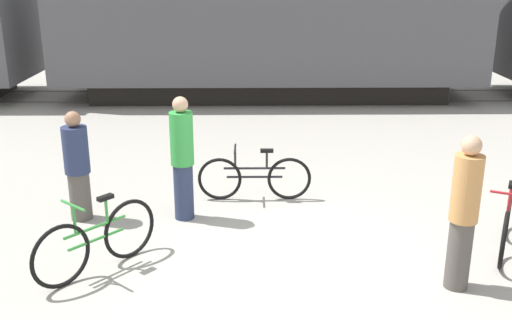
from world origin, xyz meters
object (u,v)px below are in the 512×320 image
person_in_tan (464,213)px  bicycle_maroon (506,223)px  bicycle_black (254,178)px  person_in_green (182,158)px  bicycle_green (97,240)px  person_in_navy (77,167)px

person_in_tan → bicycle_maroon: bearing=87.3°
bicycle_black → person_in_tan: (2.28, -2.70, 0.56)m
person_in_tan → person_in_green: 3.86m
person_in_tan → bicycle_black: bearing=172.9°
bicycle_green → person_in_tan: person_in_tan is taller
bicycle_maroon → person_in_navy: 5.83m
bicycle_green → bicycle_maroon: bearing=5.4°
bicycle_maroon → person_in_tan: 1.40m
bicycle_maroon → person_in_navy: person_in_navy is taller
bicycle_black → person_in_green: size_ratio=0.98×
bicycle_maroon → person_in_navy: bearing=169.3°
bicycle_black → person_in_navy: size_ratio=1.10×
bicycle_maroon → person_in_tan: size_ratio=0.86×
bicycle_black → person_in_tan: person_in_tan is taller
bicycle_maroon → person_in_green: bearing=165.6°
person_in_green → bicycle_green: bearing=61.5°
bicycle_black → person_in_navy: (-2.51, -0.71, 0.43)m
bicycle_green → person_in_tan: (4.18, -0.43, 0.52)m
person_in_tan → person_in_green: bearing=-168.4°
bicycle_green → bicycle_black: 2.96m
person_in_tan → person_in_green: size_ratio=1.00×
bicycle_maroon → bicycle_green: bearing=-174.6°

